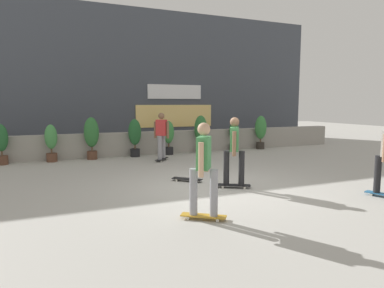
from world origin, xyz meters
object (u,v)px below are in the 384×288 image
potted_plant_5 (201,131)px  skater_far_left (204,166)px  potted_plant_6 (234,135)px  skater_mid_plaza (161,134)px  potted_plant_7 (261,130)px  skateboard_near_camera (187,179)px  potted_plant_1 (51,141)px  potted_plant_2 (91,135)px  potted_plant_0 (1,142)px  skater_far_right (234,149)px  potted_plant_4 (169,136)px  potted_plant_3 (135,135)px

potted_plant_5 → skater_far_left: skater_far_left is taller
potted_plant_6 → skater_mid_plaza: skater_mid_plaza is taller
potted_plant_7 → skateboard_near_camera: 7.17m
skater_far_left → skater_mid_plaza: (1.22, 6.17, 0.00)m
potted_plant_5 → skater_far_left: (-3.32, -7.46, 0.05)m
potted_plant_1 → potted_plant_2: potted_plant_2 is taller
potted_plant_0 → potted_plant_2: 2.88m
potted_plant_5 → skater_far_right: skater_far_right is taller
potted_plant_2 → skateboard_near_camera: 5.06m
potted_plant_6 → skater_far_left: bearing=-123.2°
potted_plant_1 → potted_plant_5: potted_plant_5 is taller
potted_plant_5 → skater_far_left: 8.16m
potted_plant_6 → potted_plant_4: bearing=-180.0°
potted_plant_2 → skater_mid_plaza: skater_mid_plaza is taller
skater_far_right → skater_far_left: bearing=-132.5°
potted_plant_6 → skater_far_left: (-4.88, -7.46, 0.25)m
potted_plant_4 → potted_plant_5: 1.40m
potted_plant_7 → skater_far_right: 7.34m
potted_plant_2 → potted_plant_5: potted_plant_5 is taller
potted_plant_0 → potted_plant_7: bearing=-0.0°
potted_plant_0 → skater_far_right: size_ratio=0.80×
potted_plant_4 → skateboard_near_camera: potted_plant_4 is taller
potted_plant_7 → skater_far_right: size_ratio=0.87×
skater_far_left → skateboard_near_camera: (0.83, 2.83, -0.88)m
potted_plant_0 → potted_plant_7: (10.14, -0.00, 0.10)m
skateboard_near_camera → potted_plant_4: bearing=76.7°
potted_plant_2 → potted_plant_6: (5.90, 0.00, -0.20)m
potted_plant_5 → potted_plant_7: size_ratio=1.04×
potted_plant_4 → skater_far_left: bearing=-104.5°
potted_plant_0 → skater_mid_plaza: skater_mid_plaza is taller
potted_plant_0 → skater_far_left: (3.90, -7.46, 0.18)m
potted_plant_1 → potted_plant_3: (2.94, 0.00, 0.11)m
potted_plant_1 → potted_plant_2: (1.36, 0.00, 0.17)m
potted_plant_1 → skater_far_right: bearing=-55.0°
potted_plant_1 → skater_mid_plaza: 3.83m
potted_plant_3 → skateboard_near_camera: (0.26, -4.63, -0.77)m
potted_plant_0 → skateboard_near_camera: size_ratio=1.89×
potted_plant_6 → potted_plant_7: potted_plant_7 is taller
potted_plant_5 → skater_far_left: bearing=-114.0°
potted_plant_5 → skater_far_right: size_ratio=0.90×
potted_plant_7 → skater_mid_plaza: bearing=-165.6°
potted_plant_2 → potted_plant_6: bearing=0.0°
potted_plant_1 → skater_far_right: (3.99, -5.70, 0.22)m
potted_plant_6 → potted_plant_7: (1.36, -0.00, 0.16)m
skater_far_right → potted_plant_6: bearing=60.2°
potted_plant_1 → potted_plant_3: potted_plant_3 is taller
potted_plant_2 → skater_mid_plaza: (2.24, -1.29, 0.05)m
potted_plant_2 → potted_plant_3: size_ratio=1.06×
skater_far_right → skateboard_near_camera: size_ratio=2.37×
potted_plant_3 → skateboard_near_camera: potted_plant_3 is taller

